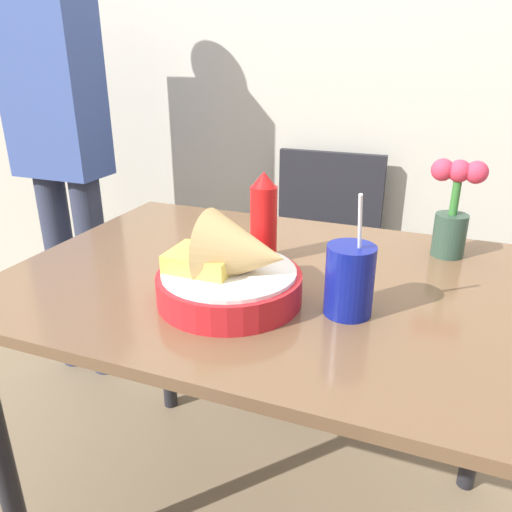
{
  "coord_description": "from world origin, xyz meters",
  "views": [
    {
      "loc": [
        0.34,
        -0.95,
        1.23
      ],
      "look_at": [
        -0.02,
        -0.04,
        0.83
      ],
      "focal_mm": 35.0,
      "sensor_mm": 36.0,
      "label": 1
    }
  ],
  "objects": [
    {
      "name": "wall_window",
      "position": [
        0.0,
        0.96,
        1.3
      ],
      "size": [
        7.0,
        0.06,
        2.6
      ],
      "color": "#B7B2A3",
      "rests_on": "ground_plane"
    },
    {
      "name": "dining_table",
      "position": [
        0.0,
        0.0,
        0.66
      ],
      "size": [
        1.15,
        0.82,
        0.77
      ],
      "color": "brown",
      "rests_on": "ground_plane"
    },
    {
      "name": "chair_far_window",
      "position": [
        -0.07,
        0.78,
        0.52
      ],
      "size": [
        0.4,
        0.4,
        0.89
      ],
      "color": "black",
      "rests_on": "ground_plane"
    },
    {
      "name": "food_basket",
      "position": [
        -0.02,
        -0.14,
        0.83
      ],
      "size": [
        0.29,
        0.29,
        0.19
      ],
      "color": "red",
      "rests_on": "dining_table"
    },
    {
      "name": "ketchup_bottle",
      "position": [
        -0.05,
        0.08,
        0.87
      ],
      "size": [
        0.06,
        0.06,
        0.21
      ],
      "color": "red",
      "rests_on": "dining_table"
    },
    {
      "name": "drink_cup",
      "position": [
        0.2,
        -0.11,
        0.83
      ],
      "size": [
        0.09,
        0.09,
        0.24
      ],
      "color": "navy",
      "rests_on": "dining_table"
    },
    {
      "name": "flower_vase",
      "position": [
        0.36,
        0.27,
        0.88
      ],
      "size": [
        0.13,
        0.08,
        0.23
      ],
      "color": "#2D4738",
      "rests_on": "dining_table"
    },
    {
      "name": "person_standing",
      "position": [
        -0.96,
        0.46,
        0.97
      ],
      "size": [
        0.32,
        0.19,
        1.68
      ],
      "color": "#2D3347",
      "rests_on": "ground_plane"
    }
  ]
}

